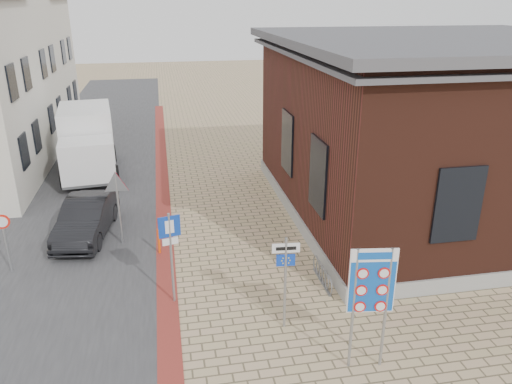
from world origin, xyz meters
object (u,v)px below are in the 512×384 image
object	(u,v)px
sedan	(86,218)
border_sign	(372,283)
parking_sign	(170,242)
bollard	(159,241)
box_truck	(87,141)
essen_sign	(285,269)

from	to	relation	value
sedan	border_sign	size ratio (longest dim) A/B	1.37
parking_sign	bollard	xyz separation A→B (m)	(-0.38, 3.00, -1.44)
box_truck	essen_sign	world-z (taller)	box_truck
sedan	essen_sign	size ratio (longest dim) A/B	1.63
box_truck	bollard	distance (m)	9.75
box_truck	essen_sign	distance (m)	15.24
essen_sign	bollard	distance (m)	5.82
border_sign	parking_sign	size ratio (longest dim) A/B	1.12
parking_sign	bollard	world-z (taller)	parking_sign
sedan	essen_sign	world-z (taller)	essen_sign
sedan	box_truck	world-z (taller)	box_truck
sedan	border_sign	distance (m)	11.16
box_truck	bollard	bearing A→B (deg)	-76.65
sedan	border_sign	xyz separation A→B (m)	(7.21, -8.37, 1.53)
bollard	box_truck	bearing A→B (deg)	109.66
box_truck	border_sign	size ratio (longest dim) A/B	2.01
essen_sign	parking_sign	distance (m)	3.28
border_sign	essen_sign	distance (m)	2.39
essen_sign	bollard	size ratio (longest dim) A/B	2.88
box_truck	parking_sign	world-z (taller)	box_truck
border_sign	essen_sign	bearing A→B (deg)	137.96
sedan	box_truck	xyz separation A→B (m)	(-0.72, 7.25, 0.91)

